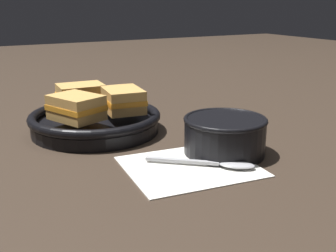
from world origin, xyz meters
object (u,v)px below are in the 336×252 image
Objects in this scene: skillet at (95,122)px; sandwich_near_right at (125,100)px; soup_bowl at (225,133)px; sandwich_near_left at (76,107)px; sandwich_far_left at (81,95)px; spoon at (222,164)px.

sandwich_near_right is (0.06, -0.02, 0.04)m from skillet.
sandwich_near_left reaches higher than soup_bowl.
sandwich_near_left reaches higher than skillet.
soup_bowl is at bearing -64.55° from sandwich_near_right.
sandwich_near_right is at bearing -22.45° from skillet.
sandwich_near_right is at bearing -52.45° from sandwich_far_left.
sandwich_far_left reaches higher than spoon.
sandwich_near_right is 1.04× the size of sandwich_far_left.
spoon is 0.27m from sandwich_near_right.
sandwich_far_left is at bearing 148.87° from spoon.
skillet is at bearing -82.45° from sandwich_far_left.
sandwich_near_right is at bearing 7.55° from sandwich_near_left.
soup_bowl reaches higher than skillet.
sandwich_near_left is at bearing 136.48° from soup_bowl.
skillet is 0.07m from sandwich_near_right.
sandwich_near_left is at bearing 162.66° from spoon.
sandwich_near_right is at bearing 141.62° from spoon.
sandwich_near_right is (-0.10, 0.21, 0.03)m from soup_bowl.
sandwich_near_left is (-0.05, -0.04, 0.04)m from skillet.
soup_bowl is at bearing -60.74° from sandwich_far_left.
sandwich_near_left and sandwich_near_right have the same top height.
spoon is 0.30m from skillet.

